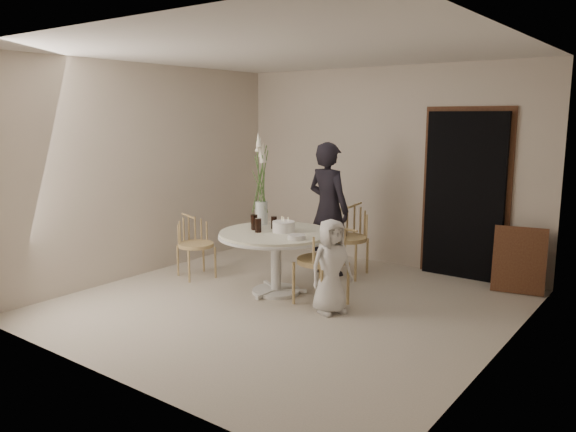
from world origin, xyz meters
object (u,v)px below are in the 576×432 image
Objects in this scene: girl at (328,209)px; flower_vase at (261,187)px; chair_right at (330,254)px; birthday_cake at (284,227)px; chair_left at (192,237)px; table at (276,241)px; boy at (331,266)px; chair_far at (351,229)px.

flower_vase is at bearing 69.41° from girl.
birthday_cake is at bearing -88.03° from chair_right.
chair_left is 3.04× the size of birthday_cake.
chair_left is 0.69× the size of flower_vase.
girl is 1.00m from birthday_cake.
birthday_cake reaches higher than table.
birthday_cake is at bearing -65.52° from chair_left.
birthday_cake is (-0.79, 0.23, 0.29)m from boy.
girl is at bearing 87.51° from table.
birthday_cake is at bearing 30.96° from table.
chair_left is at bearing 47.82° from girl.
girl reaches higher than table.
table is 0.77m from chair_right.
boy is (0.87, -0.19, -0.11)m from table.
chair_left is 2.20m from boy.
girl is at bearing 91.77° from birthday_cake.
boy is at bearing -73.00° from chair_left.
flower_vase reaches higher than girl.
chair_far is at bearing 47.77° from boy.
boy is (0.83, -1.23, -0.36)m from girl.
boy is (2.20, -0.13, -0.00)m from chair_left.
chair_left is at bearing -162.07° from flower_vase.
flower_vase is (-1.18, 0.30, 0.61)m from chair_right.
chair_left is at bearing -148.96° from chair_far.
chair_far is 0.99× the size of chair_right.
chair_right is at bearing -77.14° from chair_far.
chair_far is 0.90× the size of boy.
birthday_cake reaches higher than chair_left.
chair_far is 1.40m from chair_right.
table is 1.45× the size of chair_right.
flower_vase is at bearing -51.63° from chair_left.
girl is 6.69× the size of birthday_cake.
birthday_cake is at bearing 98.63° from boy.
chair_right is at bearing -8.20° from birthday_cake.
girl is 1.52m from boy.
chair_left is 0.78× the size of boy.
chair_right reaches higher than chair_far.
chair_far is at bearing -148.59° from chair_right.
flower_vase reaches higher than boy.
chair_far is 0.53× the size of girl.
boy reaches higher than chair_left.
boy reaches higher than chair_far.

